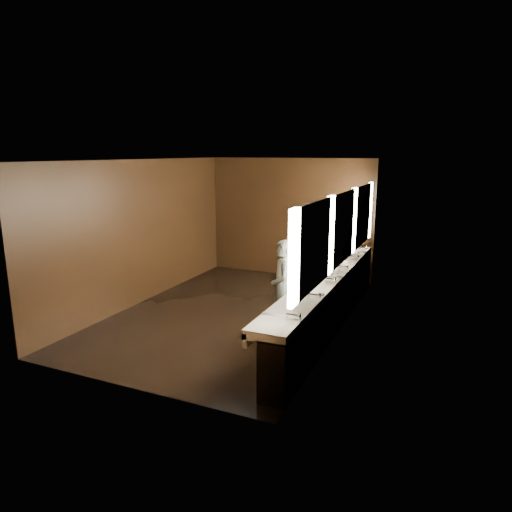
{
  "coord_description": "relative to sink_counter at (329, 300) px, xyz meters",
  "views": [
    {
      "loc": [
        3.61,
        -7.2,
        2.93
      ],
      "look_at": [
        0.45,
        0.0,
        1.14
      ],
      "focal_mm": 32.0,
      "sensor_mm": 36.0,
      "label": 1
    }
  ],
  "objects": [
    {
      "name": "wall_back",
      "position": [
        -1.79,
        3.0,
        0.9
      ],
      "size": [
        4.0,
        0.02,
        2.8
      ],
      "primitive_type": "cube",
      "color": "black",
      "rests_on": "floor"
    },
    {
      "name": "mirror_band",
      "position": [
        0.19,
        -0.0,
        1.25
      ],
      "size": [
        0.06,
        5.03,
        1.15
      ],
      "color": "#FBEDCE",
      "rests_on": "wall_right"
    },
    {
      "name": "wall_front",
      "position": [
        -1.79,
        -3.0,
        0.9
      ],
      "size": [
        4.0,
        0.02,
        2.8
      ],
      "primitive_type": "cube",
      "color": "black",
      "rests_on": "floor"
    },
    {
      "name": "floor",
      "position": [
        -1.79,
        -0.0,
        -0.5
      ],
      "size": [
        6.0,
        6.0,
        0.0
      ],
      "primitive_type": "plane",
      "color": "black",
      "rests_on": "ground"
    },
    {
      "name": "person",
      "position": [
        -0.63,
        -0.57,
        0.3
      ],
      "size": [
        0.58,
        0.68,
        1.58
      ],
      "primitive_type": "imported",
      "rotation": [
        0.0,
        0.0,
        -1.15
      ],
      "color": "#8CB7D1",
      "rests_on": "floor"
    },
    {
      "name": "trash_bin",
      "position": [
        -0.22,
        -0.52,
        -0.18
      ],
      "size": [
        0.44,
        0.44,
        0.62
      ],
      "primitive_type": "cylinder",
      "rotation": [
        0.0,
        0.0,
        -0.11
      ],
      "color": "black",
      "rests_on": "floor"
    },
    {
      "name": "ceiling",
      "position": [
        -1.79,
        -0.0,
        2.3
      ],
      "size": [
        4.0,
        6.0,
        0.02
      ],
      "primitive_type": "cube",
      "color": "#2D2D2B",
      "rests_on": "wall_back"
    },
    {
      "name": "wall_left",
      "position": [
        -3.79,
        -0.0,
        0.9
      ],
      "size": [
        0.02,
        6.0,
        2.8
      ],
      "primitive_type": "cube",
      "color": "black",
      "rests_on": "floor"
    },
    {
      "name": "sink_counter",
      "position": [
        0.0,
        0.0,
        0.0
      ],
      "size": [
        0.55,
        5.4,
        1.01
      ],
      "color": "black",
      "rests_on": "floor"
    },
    {
      "name": "wall_right",
      "position": [
        0.21,
        -0.0,
        0.9
      ],
      "size": [
        0.02,
        6.0,
        2.8
      ],
      "primitive_type": "cube",
      "color": "black",
      "rests_on": "floor"
    }
  ]
}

